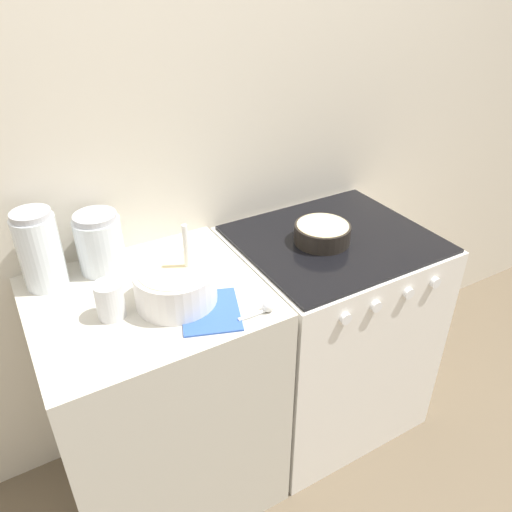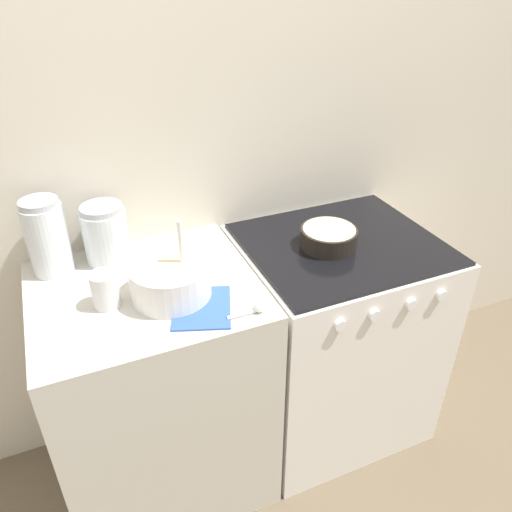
% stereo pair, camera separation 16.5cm
% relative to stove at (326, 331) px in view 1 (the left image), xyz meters
% --- Properties ---
extents(ground_plane, '(12.00, 12.00, 0.00)m').
position_rel_stove_xyz_m(ground_plane, '(-0.38, -0.32, -0.45)').
color(ground_plane, brown).
extents(wall_back, '(4.48, 0.05, 2.40)m').
position_rel_stove_xyz_m(wall_back, '(-0.38, 0.34, 0.75)').
color(wall_back, beige).
rests_on(wall_back, ground_plane).
extents(countertop_cabinet, '(0.71, 0.63, 0.91)m').
position_rel_stove_xyz_m(countertop_cabinet, '(-0.73, 0.00, 0.00)').
color(countertop_cabinet, beige).
rests_on(countertop_cabinet, ground_plane).
extents(stove, '(0.73, 0.65, 0.91)m').
position_rel_stove_xyz_m(stove, '(0.00, 0.00, 0.00)').
color(stove, white).
rests_on(stove, ground_plane).
extents(mixing_bowl, '(0.25, 0.25, 0.25)m').
position_rel_stove_xyz_m(mixing_bowl, '(-0.66, -0.07, 0.52)').
color(mixing_bowl, white).
rests_on(mixing_bowl, countertop_cabinet).
extents(baking_pan, '(0.20, 0.20, 0.07)m').
position_rel_stove_xyz_m(baking_pan, '(-0.06, -0.00, 0.49)').
color(baking_pan, black).
rests_on(baking_pan, stove).
extents(storage_jar_left, '(0.13, 0.13, 0.26)m').
position_rel_stove_xyz_m(storage_jar_left, '(-0.99, 0.22, 0.56)').
color(storage_jar_left, silver).
rests_on(storage_jar_left, countertop_cabinet).
extents(storage_jar_middle, '(0.15, 0.15, 0.20)m').
position_rel_stove_xyz_m(storage_jar_middle, '(-0.80, 0.22, 0.54)').
color(storage_jar_middle, silver).
rests_on(storage_jar_middle, countertop_cabinet).
extents(tin_can, '(0.08, 0.08, 0.11)m').
position_rel_stove_xyz_m(tin_can, '(-0.85, -0.05, 0.51)').
color(tin_can, silver).
rests_on(tin_can, countertop_cabinet).
extents(recipe_page, '(0.23, 0.25, 0.01)m').
position_rel_stove_xyz_m(recipe_page, '(-0.60, -0.17, 0.46)').
color(recipe_page, '#3359B2').
rests_on(recipe_page, countertop_cabinet).
extents(measuring_spoon, '(0.12, 0.04, 0.04)m').
position_rel_stove_xyz_m(measuring_spoon, '(-0.46, -0.25, 0.47)').
color(measuring_spoon, white).
rests_on(measuring_spoon, countertop_cabinet).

